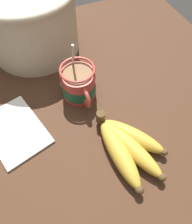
% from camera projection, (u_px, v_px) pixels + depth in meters
% --- Properties ---
extents(table, '(0.94, 0.94, 0.03)m').
position_uv_depth(table, '(83.00, 127.00, 0.52)').
color(table, '#422819').
rests_on(table, ground).
extents(coffee_mug, '(0.12, 0.08, 0.14)m').
position_uv_depth(coffee_mug, '(79.00, 84.00, 0.52)').
color(coffee_mug, '#B23D33').
rests_on(coffee_mug, table).
extents(banana_bunch, '(0.19, 0.12, 0.04)m').
position_uv_depth(banana_bunch, '(127.00, 146.00, 0.45)').
color(banana_bunch, '#4C381E').
rests_on(banana_bunch, table).
extents(woven_basket, '(0.26, 0.26, 0.18)m').
position_uv_depth(woven_basket, '(30.00, 19.00, 0.58)').
color(woven_basket, beige).
rests_on(woven_basket, table).
extents(napkin, '(0.18, 0.15, 0.01)m').
position_uv_depth(napkin, '(15.00, 130.00, 0.49)').
color(napkin, white).
rests_on(napkin, table).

